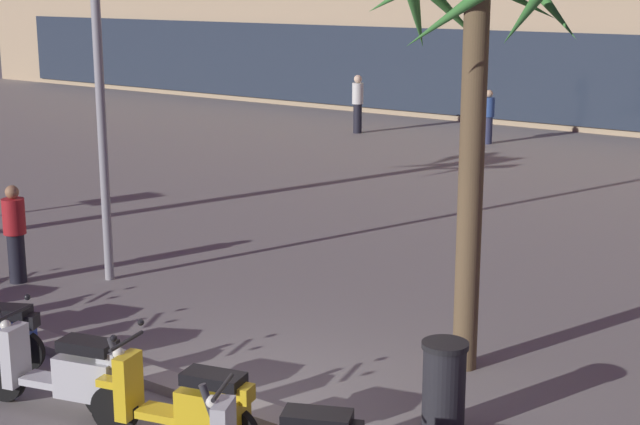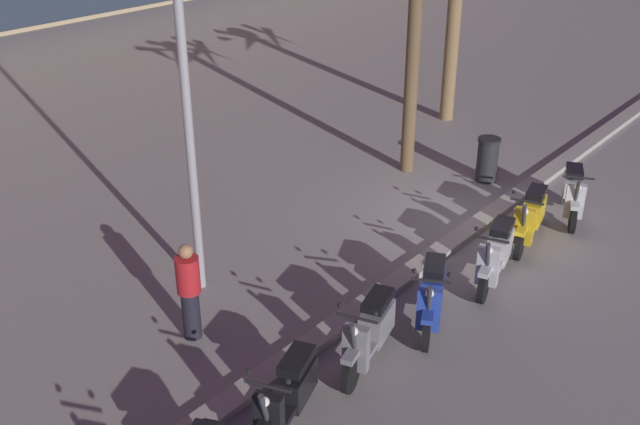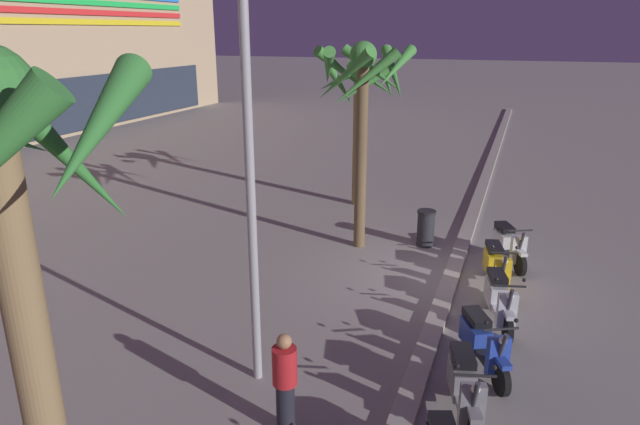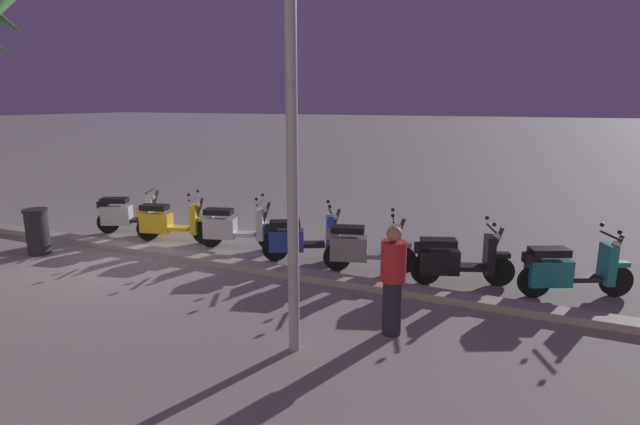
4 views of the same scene
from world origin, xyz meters
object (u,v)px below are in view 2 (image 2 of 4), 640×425
object	(u,v)px
scooter_black_mid_rear	(288,394)
street_lamp	(181,38)
scooter_silver_mid_centre	(496,253)
pedestrian_strolling_near_curb	(189,290)
litter_bin	(487,159)
scooter_grey_far_back	(370,331)
scooter_silver_second_in_line	(573,193)
scooter_yellow_last_in_row	(531,216)
scooter_blue_gap_after_mid	(432,294)

from	to	relation	value
scooter_black_mid_rear	street_lamp	xyz separation A→B (m)	(1.46, 3.20, 3.57)
scooter_silver_mid_centre	pedestrian_strolling_near_curb	xyz separation A→B (m)	(-4.28, 2.57, 0.33)
litter_bin	street_lamp	size ratio (longest dim) A/B	0.14
scooter_grey_far_back	pedestrian_strolling_near_curb	bearing A→B (deg)	118.36
scooter_silver_second_in_line	pedestrian_strolling_near_curb	xyz separation A→B (m)	(-7.29, 2.60, 0.33)
scooter_yellow_last_in_row	pedestrian_strolling_near_curb	world-z (taller)	pedestrian_strolling_near_curb
scooter_yellow_last_in_row	scooter_silver_second_in_line	xyz separation A→B (m)	(1.41, -0.19, 0.01)
scooter_silver_second_in_line	scooter_blue_gap_after_mid	bearing A→B (deg)	177.61
pedestrian_strolling_near_curb	scooter_yellow_last_in_row	bearing A→B (deg)	-22.27
litter_bin	scooter_blue_gap_after_mid	bearing A→B (deg)	-160.30
scooter_silver_second_in_line	litter_bin	world-z (taller)	scooter_silver_second_in_line
scooter_silver_mid_centre	scooter_blue_gap_after_mid	bearing A→B (deg)	174.32
scooter_blue_gap_after_mid	scooter_silver_second_in_line	xyz separation A→B (m)	(4.71, -0.20, 0.02)
scooter_black_mid_rear	litter_bin	size ratio (longest dim) A/B	1.78
scooter_grey_far_back	litter_bin	distance (m)	6.72
scooter_silver_second_in_line	scooter_grey_far_back	bearing A→B (deg)	176.89
scooter_silver_second_in_line	litter_bin	bearing A→B (deg)	78.11
scooter_black_mid_rear	scooter_grey_far_back	size ratio (longest dim) A/B	1.01
scooter_blue_gap_after_mid	scooter_silver_mid_centre	size ratio (longest dim) A/B	0.91
scooter_blue_gap_after_mid	street_lamp	distance (m)	5.13
scooter_grey_far_back	litter_bin	xyz separation A→B (m)	(6.50, 1.71, 0.02)
pedestrian_strolling_near_curb	scooter_silver_mid_centre	bearing A→B (deg)	-31.02
scooter_black_mid_rear	scooter_grey_far_back	xyz separation A→B (m)	(1.68, -0.00, 0.02)
scooter_grey_far_back	scooter_silver_second_in_line	xyz separation A→B (m)	(6.07, -0.33, 0.00)
street_lamp	scooter_blue_gap_after_mid	bearing A→B (deg)	-64.83
scooter_black_mid_rear	scooter_yellow_last_in_row	world-z (taller)	same
litter_bin	scooter_yellow_last_in_row	bearing A→B (deg)	-134.87
scooter_black_mid_rear	litter_bin	xyz separation A→B (m)	(8.17, 1.71, 0.04)
scooter_black_mid_rear	street_lamp	size ratio (longest dim) A/B	0.26
scooter_silver_mid_centre	scooter_silver_second_in_line	xyz separation A→B (m)	(3.02, -0.03, 0.00)
scooter_yellow_last_in_row	scooter_black_mid_rear	bearing A→B (deg)	178.71
scooter_black_mid_rear	scooter_blue_gap_after_mid	distance (m)	3.03
scooter_grey_far_back	scooter_blue_gap_after_mid	xyz separation A→B (m)	(1.35, -0.13, -0.02)
street_lamp	scooter_yellow_last_in_row	bearing A→B (deg)	-34.45
scooter_grey_far_back	street_lamp	size ratio (longest dim) A/B	0.26
scooter_silver_mid_centre	street_lamp	xyz separation A→B (m)	(-3.27, 3.51, 3.55)
scooter_yellow_last_in_row	street_lamp	xyz separation A→B (m)	(-4.87, 3.34, 3.56)
pedestrian_strolling_near_curb	scooter_black_mid_rear	bearing A→B (deg)	-101.25
pedestrian_strolling_near_curb	litter_bin	world-z (taller)	pedestrian_strolling_near_curb
scooter_yellow_last_in_row	street_lamp	world-z (taller)	street_lamp
litter_bin	scooter_silver_mid_centre	bearing A→B (deg)	-149.74
scooter_grey_far_back	scooter_yellow_last_in_row	bearing A→B (deg)	-1.70
scooter_yellow_last_in_row	litter_bin	size ratio (longest dim) A/B	1.93
scooter_blue_gap_after_mid	litter_bin	distance (m)	5.46
scooter_silver_mid_centre	scooter_black_mid_rear	bearing A→B (deg)	176.30
scooter_silver_mid_centre	litter_bin	xyz separation A→B (m)	(3.45, 2.01, 0.03)
scooter_grey_far_back	scooter_black_mid_rear	bearing A→B (deg)	179.86
scooter_grey_far_back	scooter_blue_gap_after_mid	bearing A→B (deg)	-5.59
scooter_blue_gap_after_mid	scooter_silver_mid_centre	bearing A→B (deg)	-5.68
scooter_blue_gap_after_mid	street_lamp	bearing A→B (deg)	115.17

